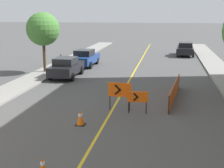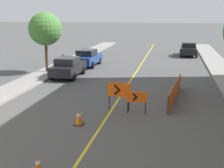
{
  "view_description": "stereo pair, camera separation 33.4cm",
  "coord_description": "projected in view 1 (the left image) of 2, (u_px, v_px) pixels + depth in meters",
  "views": [
    {
      "loc": [
        2.77,
        4.33,
        5.1
      ],
      "look_at": [
        -0.33,
        21.64,
        1.0
      ],
      "focal_mm": 50.0,
      "sensor_mm": 36.0,
      "label": 1
    },
    {
      "loc": [
        3.09,
        4.39,
        5.1
      ],
      "look_at": [
        -0.33,
        21.64,
        1.0
      ],
      "focal_mm": 50.0,
      "sensor_mm": 36.0,
      "label": 2
    }
  ],
  "objects": [
    {
      "name": "parked_car_curb_mid",
      "position": [
        85.0,
        58.0,
        29.6
      ],
      "size": [
        1.99,
        4.38,
        1.59
      ],
      "rotation": [
        0.0,
        0.0,
        -0.04
      ],
      "color": "navy",
      "rests_on": "ground_plane"
    },
    {
      "name": "traffic_cone_fourth",
      "position": [
        80.0,
        117.0,
        14.29
      ],
      "size": [
        0.44,
        0.44,
        0.74
      ],
      "color": "black",
      "rests_on": "ground_plane"
    },
    {
      "name": "street_tree_left_near",
      "position": [
        43.0,
        29.0,
        25.68
      ],
      "size": [
        2.75,
        2.75,
        4.94
      ],
      "color": "#4C3823",
      "rests_on": "sidewalk_left"
    },
    {
      "name": "arrow_barricade_secondary",
      "position": [
        138.0,
        98.0,
        15.79
      ],
      "size": [
        1.07,
        0.16,
        1.16
      ],
      "rotation": [
        0.0,
        0.0,
        0.1
      ],
      "color": "#EF560C",
      "rests_on": "ground_plane"
    },
    {
      "name": "traffic_cone_third",
      "position": [
        43.0,
        166.0,
        9.95
      ],
      "size": [
        0.35,
        0.35,
        0.59
      ],
      "color": "black",
      "rests_on": "ground_plane"
    },
    {
      "name": "lane_stripe",
      "position": [
        130.0,
        80.0,
        23.78
      ],
      "size": [
        0.12,
        54.87,
        0.01
      ],
      "color": "gold",
      "rests_on": "ground_plane"
    },
    {
      "name": "sidewalk_left",
      "position": [
        39.0,
        76.0,
        25.02
      ],
      "size": [
        2.21,
        54.87,
        0.13
      ],
      "color": "gray",
      "rests_on": "ground_plane"
    },
    {
      "name": "arrow_barricade_primary",
      "position": [
        120.0,
        91.0,
        16.26
      ],
      "size": [
        1.22,
        0.15,
        1.49
      ],
      "rotation": [
        0.0,
        0.0,
        -0.07
      ],
      "color": "#EF560C",
      "rests_on": "ground_plane"
    },
    {
      "name": "parked_car_curb_far",
      "position": [
        185.0,
        49.0,
        36.59
      ],
      "size": [
        1.97,
        4.37,
        1.59
      ],
      "rotation": [
        0.0,
        0.0,
        -0.04
      ],
      "color": "black",
      "rests_on": "ground_plane"
    },
    {
      "name": "safety_mesh_fence",
      "position": [
        175.0,
        91.0,
        18.41
      ],
      "size": [
        0.73,
        5.87,
        1.01
      ],
      "rotation": [
        0.0,
        0.0,
        1.45
      ],
      "color": "#EF560C",
      "rests_on": "ground_plane"
    },
    {
      "name": "parked_car_curb_near",
      "position": [
        66.0,
        67.0,
        24.63
      ],
      "size": [
        1.94,
        4.32,
        1.59
      ],
      "rotation": [
        0.0,
        0.0,
        0.01
      ],
      "color": "black",
      "rests_on": "ground_plane"
    },
    {
      "name": "parking_meter_far_curb",
      "position": [
        61.0,
        58.0,
        27.75
      ],
      "size": [
        0.12,
        0.11,
        1.3
      ],
      "color": "#4C4C51",
      "rests_on": "sidewalk_left"
    }
  ]
}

